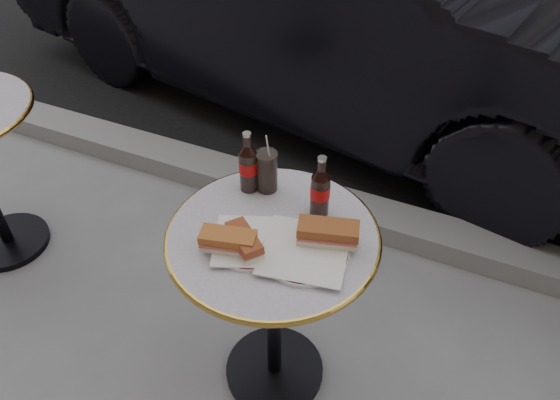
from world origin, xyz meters
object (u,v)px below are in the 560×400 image
at_px(plate_right, 305,252).
at_px(cola_glass, 267,171).
at_px(bistro_table, 274,312).
at_px(plate_left, 250,243).
at_px(cola_bottle_right, 320,186).
at_px(cola_bottle_left, 248,162).

bearing_deg(plate_right, cola_glass, 135.24).
bearing_deg(plate_right, bistro_table, 162.04).
height_order(plate_left, plate_right, plate_right).
relative_size(cola_bottle_right, cola_glass, 1.51).
bearing_deg(plate_left, cola_glass, 103.97).
height_order(cola_bottle_right, cola_glass, cola_bottle_right).
relative_size(plate_left, cola_bottle_right, 1.01).
bearing_deg(cola_glass, plate_left, -76.03).
bearing_deg(cola_glass, plate_right, -44.76).
relative_size(plate_right, cola_bottle_left, 1.17).
xyz_separation_m(plate_left, cola_bottle_right, (0.13, 0.20, 0.10)).
bearing_deg(cola_bottle_right, plate_left, -123.12).
distance_m(bistro_table, cola_bottle_left, 0.52).
distance_m(plate_left, cola_bottle_right, 0.26).
bearing_deg(cola_bottle_right, cola_glass, 167.82).
bearing_deg(cola_bottle_left, bistro_table, -45.23).
height_order(cola_bottle_left, cola_bottle_right, same).
xyz_separation_m(plate_right, cola_bottle_right, (-0.02, 0.17, 0.10)).
distance_m(cola_bottle_left, cola_bottle_right, 0.24).
xyz_separation_m(bistro_table, cola_glass, (-0.10, 0.17, 0.44)).
distance_m(bistro_table, plate_left, 0.38).
height_order(plate_left, cola_bottle_left, cola_bottle_left).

